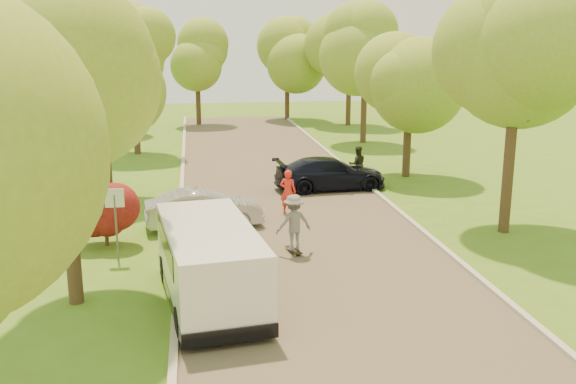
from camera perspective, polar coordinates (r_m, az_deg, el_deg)
ground at (r=16.21m, az=4.72°, el=-9.78°), size 100.00×100.00×0.00m
road at (r=23.62m, az=0.31°, el=-2.13°), size 8.00×60.00×0.01m
curb_left at (r=23.36m, az=-9.56°, el=-2.38°), size 0.18×60.00×0.12m
curb_right at (r=24.54m, az=9.70°, el=-1.60°), size 0.18×60.00×0.12m
street_sign at (r=19.23m, az=-15.12°, el=-1.50°), size 0.55×0.06×2.17m
red_shrub at (r=20.85m, az=-15.96°, el=-1.71°), size 1.70×1.70×1.95m
tree_l_mida at (r=15.76m, az=-18.93°, el=8.34°), size 4.71×4.60×7.39m
tree_l_midb at (r=26.73m, az=-15.84°, el=9.18°), size 4.30×4.20×6.62m
tree_l_far at (r=36.59m, az=-13.34°, el=11.78°), size 4.92×4.80×7.79m
tree_r_mida at (r=22.14m, az=20.20°, el=10.52°), size 5.13×5.00×7.95m
tree_r_midb at (r=30.24m, az=11.17°, el=10.46°), size 4.51×4.40×7.01m
tree_r_far at (r=39.94m, az=7.23°, el=12.69°), size 5.33×5.20×8.34m
tree_bg_a at (r=44.79m, az=-15.63°, el=11.73°), size 5.12×5.00×7.72m
tree_bg_b at (r=47.93m, az=5.76°, el=12.52°), size 5.12×5.00×7.95m
tree_bg_c at (r=48.49m, az=-7.86°, el=11.86°), size 4.92×4.80×7.33m
tree_bg_d at (r=51.06m, az=0.17°, el=12.40°), size 5.12×5.00×7.72m
minivan at (r=15.96m, az=-7.01°, el=-6.20°), size 2.75×5.52×1.97m
silver_sedan at (r=22.26m, az=-7.48°, el=-1.50°), size 4.13×1.84×1.32m
dark_sedan at (r=27.65m, az=3.77°, el=1.65°), size 4.95×2.33×1.40m
longboard at (r=19.63m, az=0.51°, el=-5.18°), size 0.43×0.92×0.10m
skateboarder at (r=19.36m, az=0.51°, el=-2.72°), size 1.23×0.87×1.72m
person_striped at (r=23.72m, az=0.00°, el=0.01°), size 0.72×0.62×1.67m
person_olive at (r=29.06m, az=6.19°, el=2.46°), size 0.82×0.64×1.66m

